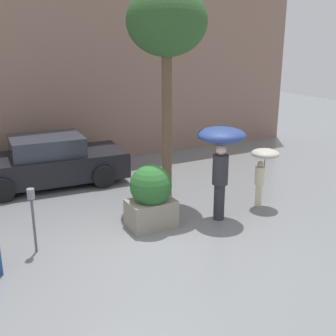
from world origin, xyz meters
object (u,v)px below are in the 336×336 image
parked_car_near (48,162)px  parking_meter (32,207)px  planter_box (151,196)px  street_tree (167,26)px  person_child (263,162)px  person_adult (221,147)px

parked_car_near → parking_meter: size_ratio=3.36×
planter_box → street_tree: size_ratio=0.27×
planter_box → parked_car_near: (-1.27, 3.87, -0.07)m
person_child → street_tree: (-1.78, 1.55, 3.10)m
parking_meter → parked_car_near: bearing=72.8°
person_adult → parked_car_near: 5.14m
person_adult → parked_car_near: (-2.85, 4.15, -1.02)m
parked_car_near → street_tree: (2.39, -2.51, 3.58)m
planter_box → street_tree: (1.13, 1.37, 3.50)m
planter_box → person_child: (2.91, -0.19, 0.40)m
person_child → street_tree: size_ratio=0.28×
person_adult → person_child: size_ratio=1.47×
person_adult → planter_box: bearing=114.1°
planter_box → parked_car_near: size_ratio=0.32×
planter_box → parking_meter: planter_box is taller
person_adult → street_tree: 3.07m
parked_car_near → person_adult: bearing=-141.5°
parking_meter → street_tree: bearing=20.3°
street_tree → person_child: bearing=-41.0°
planter_box → person_adult: size_ratio=0.67×
person_child → parked_car_near: bearing=153.6°
planter_box → street_tree: 3.92m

